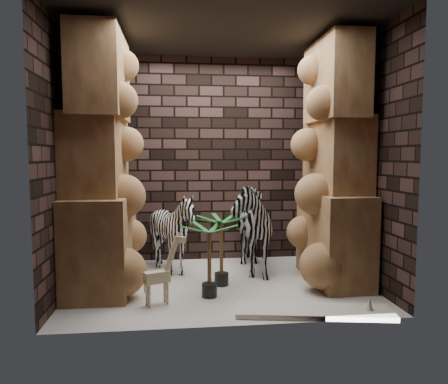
{
  "coord_description": "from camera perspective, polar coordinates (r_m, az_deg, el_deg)",
  "views": [
    {
      "loc": [
        -0.51,
        -4.88,
        1.56
      ],
      "look_at": [
        0.06,
        0.15,
        1.11
      ],
      "focal_mm": 33.07,
      "sensor_mm": 36.0,
      "label": 1
    }
  ],
  "objects": [
    {
      "name": "palm_front",
      "position": [
        4.99,
        -0.35,
        -8.03
      ],
      "size": [
        0.36,
        0.36,
        0.86
      ],
      "primitive_type": null,
      "color": "#195818",
      "rests_on": "floor"
    },
    {
      "name": "wall_back",
      "position": [
        6.15,
        -1.73,
        4.48
      ],
      "size": [
        3.5,
        0.0,
        3.5
      ],
      "primitive_type": "plane",
      "rotation": [
        1.57,
        0.0,
        0.0
      ],
      "color": "black",
      "rests_on": "ground"
    },
    {
      "name": "giraffe_toy",
      "position": [
        4.41,
        -9.27,
        -10.5
      ],
      "size": [
        0.41,
        0.28,
        0.77
      ],
      "primitive_type": null,
      "rotation": [
        0.0,
        0.0,
        0.4
      ],
      "color": "beige",
      "rests_on": "floor"
    },
    {
      "name": "surfboard",
      "position": [
        4.33,
        12.28,
        -15.81
      ],
      "size": [
        1.58,
        0.63,
        0.05
      ],
      "primitive_type": "cube",
      "rotation": [
        0.0,
        0.0,
        -0.17
      ],
      "color": "white",
      "rests_on": "floor"
    },
    {
      "name": "wall_front",
      "position": [
        3.67,
        1.52,
        4.12
      ],
      "size": [
        3.5,
        0.0,
        3.5
      ],
      "primitive_type": "plane",
      "rotation": [
        -1.57,
        0.0,
        0.0
      ],
      "color": "black",
      "rests_on": "ground"
    },
    {
      "name": "wall_left",
      "position": [
        5.04,
        -20.79,
        4.04
      ],
      "size": [
        0.0,
        3.0,
        3.0
      ],
      "primitive_type": "plane",
      "rotation": [
        1.57,
        0.0,
        1.57
      ],
      "color": "black",
      "rests_on": "ground"
    },
    {
      "name": "wall_right",
      "position": [
        5.38,
        18.42,
        4.15
      ],
      "size": [
        0.0,
        3.0,
        3.0
      ],
      "primitive_type": "plane",
      "rotation": [
        1.57,
        0.0,
        -1.57
      ],
      "color": "black",
      "rests_on": "ground"
    },
    {
      "name": "zebra_right",
      "position": [
        5.56,
        2.97,
        -3.62
      ],
      "size": [
        0.73,
        1.26,
        1.45
      ],
      "primitive_type": "imported",
      "rotation": [
        0.0,
        0.0,
        0.06
      ],
      "color": "white",
      "rests_on": "floor"
    },
    {
      "name": "ceiling",
      "position": [
        5.11,
        -0.53,
        21.4
      ],
      "size": [
        3.5,
        3.5,
        0.0
      ],
      "primitive_type": "plane",
      "rotation": [
        3.14,
        0.0,
        0.0
      ],
      "color": "black",
      "rests_on": "ground"
    },
    {
      "name": "rock_pillar_right",
      "position": [
        5.25,
        15.14,
        4.22
      ],
      "size": [
        0.58,
        1.25,
        3.0
      ],
      "primitive_type": null,
      "color": "tan",
      "rests_on": "floor"
    },
    {
      "name": "rock_pillar_left",
      "position": [
        4.96,
        -16.86,
        4.14
      ],
      "size": [
        0.68,
        1.3,
        3.0
      ],
      "primitive_type": null,
      "color": "tan",
      "rests_on": "floor"
    },
    {
      "name": "floor",
      "position": [
        5.15,
        -0.5,
        -12.6
      ],
      "size": [
        3.5,
        3.5,
        0.0
      ],
      "primitive_type": "plane",
      "color": "beige",
      "rests_on": "ground"
    },
    {
      "name": "palm_back",
      "position": [
        4.6,
        -2.04,
        -9.4
      ],
      "size": [
        0.36,
        0.36,
        0.83
      ],
      "primitive_type": null,
      "color": "#195818",
      "rests_on": "floor"
    },
    {
      "name": "zebra_left",
      "position": [
        5.54,
        -7.13,
        -6.14
      ],
      "size": [
        1.14,
        1.28,
        0.98
      ],
      "primitive_type": "imported",
      "rotation": [
        0.0,
        0.0,
        -0.29
      ],
      "color": "white",
      "rests_on": "floor"
    }
  ]
}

